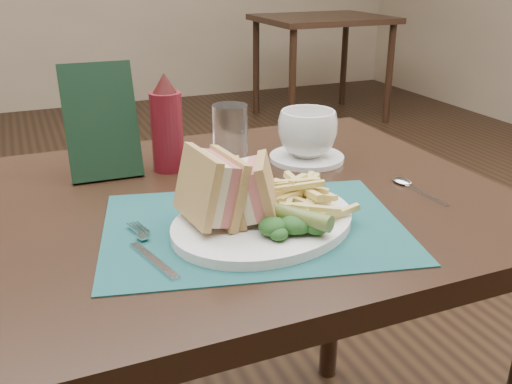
# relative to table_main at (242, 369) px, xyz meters

# --- Properties ---
(floor) EXTENTS (7.00, 7.00, 0.00)m
(floor) POSITION_rel_table_main_xyz_m (0.00, 0.50, -0.38)
(floor) COLOR black
(floor) RESTS_ON ground
(wall_back) EXTENTS (6.00, 0.00, 6.00)m
(wall_back) POSITION_rel_table_main_xyz_m (0.00, 4.00, -0.38)
(wall_back) COLOR tan
(wall_back) RESTS_ON ground
(table_main) EXTENTS (0.90, 0.75, 0.75)m
(table_main) POSITION_rel_table_main_xyz_m (0.00, 0.00, 0.00)
(table_main) COLOR black
(table_main) RESTS_ON ground
(table_bg_right) EXTENTS (0.90, 0.75, 0.75)m
(table_bg_right) POSITION_rel_table_main_xyz_m (1.77, 2.90, 0.00)
(table_bg_right) COLOR black
(table_bg_right) RESTS_ON ground
(placemat) EXTENTS (0.51, 0.41, 0.00)m
(placemat) POSITION_rel_table_main_xyz_m (-0.03, -0.13, 0.38)
(placemat) COLOR #164747
(placemat) RESTS_ON table_main
(plate) EXTENTS (0.37, 0.34, 0.01)m
(plate) POSITION_rel_table_main_xyz_m (-0.01, -0.14, 0.38)
(plate) COLOR white
(plate) RESTS_ON placemat
(sandwich_half_a) EXTENTS (0.09, 0.12, 0.11)m
(sandwich_half_a) POSITION_rel_table_main_xyz_m (-0.11, -0.12, 0.45)
(sandwich_half_a) COLOR tan
(sandwich_half_a) RESTS_ON plate
(sandwich_half_b) EXTENTS (0.11, 0.12, 0.10)m
(sandwich_half_b) POSITION_rel_table_main_xyz_m (-0.05, -0.13, 0.44)
(sandwich_half_b) COLOR tan
(sandwich_half_b) RESTS_ON plate
(kale_garnish) EXTENTS (0.11, 0.08, 0.03)m
(kale_garnish) POSITION_rel_table_main_xyz_m (-0.00, -0.20, 0.41)
(kale_garnish) COLOR #163B15
(kale_garnish) RESTS_ON plate
(pickle_spear) EXTENTS (0.08, 0.12, 0.03)m
(pickle_spear) POSITION_rel_table_main_xyz_m (0.01, -0.19, 0.41)
(pickle_spear) COLOR #4C5F24
(pickle_spear) RESTS_ON plate
(fries_pile) EXTENTS (0.18, 0.20, 0.05)m
(fries_pile) POSITION_rel_table_main_xyz_m (0.05, -0.13, 0.42)
(fries_pile) COLOR #D9C36C
(fries_pile) RESTS_ON plate
(fork) EXTENTS (0.08, 0.17, 0.01)m
(fork) POSITION_rel_table_main_xyz_m (-0.19, -0.15, 0.38)
(fork) COLOR silver
(fork) RESTS_ON placemat
(spoon) EXTENTS (0.04, 0.15, 0.01)m
(spoon) POSITION_rel_table_main_xyz_m (0.29, -0.11, 0.38)
(spoon) COLOR silver
(spoon) RESTS_ON table_main
(saucer) EXTENTS (0.20, 0.20, 0.01)m
(saucer) POSITION_rel_table_main_xyz_m (0.19, 0.12, 0.38)
(saucer) COLOR white
(saucer) RESTS_ON table_main
(coffee_cup) EXTENTS (0.15, 0.15, 0.09)m
(coffee_cup) POSITION_rel_table_main_xyz_m (0.19, 0.12, 0.43)
(coffee_cup) COLOR white
(coffee_cup) RESTS_ON saucer
(drinking_glass) EXTENTS (0.08, 0.08, 0.13)m
(drinking_glass) POSITION_rel_table_main_xyz_m (0.02, 0.11, 0.44)
(drinking_glass) COLOR white
(drinking_glass) RESTS_ON table_main
(ketchup_bottle) EXTENTS (0.07, 0.07, 0.19)m
(ketchup_bottle) POSITION_rel_table_main_xyz_m (-0.08, 0.17, 0.47)
(ketchup_bottle) COLOR #5E1019
(ketchup_bottle) RESTS_ON table_main
(check_presenter) EXTENTS (0.13, 0.08, 0.21)m
(check_presenter) POSITION_rel_table_main_xyz_m (-0.20, 0.19, 0.48)
(check_presenter) COLOR black
(check_presenter) RESTS_ON table_main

